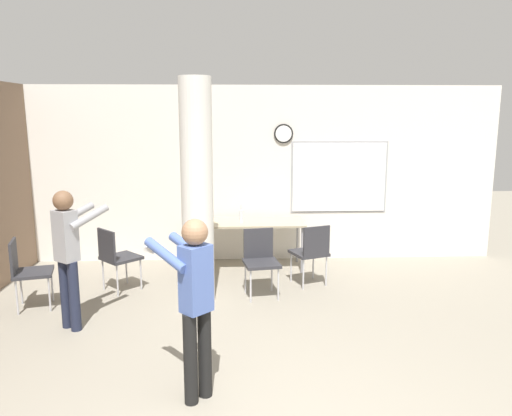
% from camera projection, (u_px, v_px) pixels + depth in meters
% --- Properties ---
extents(wall_back, '(8.00, 0.15, 2.80)m').
position_uv_depth(wall_back, '(251.00, 174.00, 8.03)').
color(wall_back, silver).
rests_on(wall_back, ground_plane).
extents(support_pillar, '(0.40, 0.40, 2.80)m').
position_uv_depth(support_pillar, '(197.00, 193.00, 6.16)').
color(support_pillar, silver).
rests_on(support_pillar, ground_plane).
extents(folding_table, '(1.79, 0.69, 0.74)m').
position_uv_depth(folding_table, '(246.00, 225.00, 7.64)').
color(folding_table, tan).
rests_on(folding_table, ground_plane).
extents(bottle_on_table, '(0.06, 0.06, 0.27)m').
position_uv_depth(bottle_on_table, '(241.00, 216.00, 7.53)').
color(bottle_on_table, silver).
rests_on(bottle_on_table, folding_table).
extents(chair_table_right, '(0.57, 0.57, 0.87)m').
position_uv_depth(chair_table_right, '(311.00, 250.00, 6.87)').
color(chair_table_right, '#2D2D33').
rests_on(chair_table_right, ground_plane).
extents(chair_table_front, '(0.50, 0.50, 0.87)m').
position_uv_depth(chair_table_front, '(260.00, 257.00, 6.52)').
color(chair_table_front, '#2D2D33').
rests_on(chair_table_front, ground_plane).
extents(chair_near_pillar, '(0.62, 0.62, 0.87)m').
position_uv_depth(chair_near_pillar, '(116.00, 255.00, 6.65)').
color(chair_near_pillar, '#2D2D33').
rests_on(chair_near_pillar, ground_plane).
extents(chair_by_left_wall, '(0.54, 0.54, 0.87)m').
position_uv_depth(chair_by_left_wall, '(27.00, 268.00, 6.05)').
color(chair_by_left_wall, '#2D2D33').
rests_on(chair_by_left_wall, ground_plane).
extents(person_playing_front, '(0.60, 0.59, 1.55)m').
position_uv_depth(person_playing_front, '(194.00, 295.00, 4.04)').
color(person_playing_front, black).
rests_on(person_playing_front, ground_plane).
extents(person_watching_back, '(0.56, 0.62, 1.56)m').
position_uv_depth(person_watching_back, '(69.00, 249.00, 5.42)').
color(person_watching_back, '#1E2338').
rests_on(person_watching_back, ground_plane).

